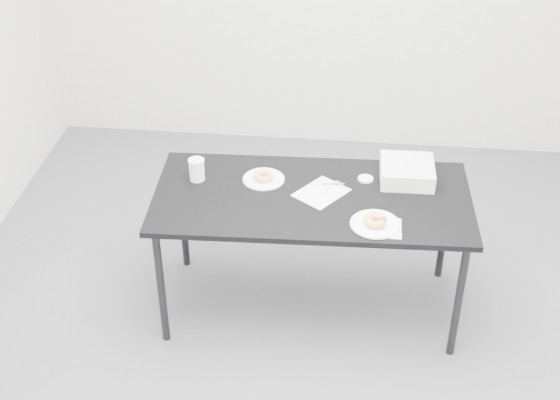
# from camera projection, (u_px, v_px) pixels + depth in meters

# --- Properties ---
(floor) EXTENTS (4.00, 4.00, 0.00)m
(floor) POSITION_uv_depth(u_px,v_px,m) (299.00, 318.00, 4.30)
(floor) COLOR #505055
(floor) RESTS_ON ground
(table) EXTENTS (1.65, 0.82, 0.74)m
(table) POSITION_uv_depth(u_px,v_px,m) (312.00, 205.00, 4.01)
(table) COLOR black
(table) RESTS_ON floor
(scorecard) EXTENTS (0.31, 0.32, 0.00)m
(scorecard) POSITION_uv_depth(u_px,v_px,m) (321.00, 193.00, 4.00)
(scorecard) COLOR white
(scorecard) RESTS_ON table
(logo_patch) EXTENTS (0.06, 0.06, 0.00)m
(logo_patch) POSITION_uv_depth(u_px,v_px,m) (337.00, 183.00, 4.07)
(logo_patch) COLOR green
(logo_patch) RESTS_ON scorecard
(pen) EXTENTS (0.12, 0.02, 0.01)m
(pen) POSITION_uv_depth(u_px,v_px,m) (333.00, 184.00, 4.06)
(pen) COLOR #0C8E61
(pen) RESTS_ON scorecard
(napkin) EXTENTS (0.17, 0.17, 0.00)m
(napkin) POSITION_uv_depth(u_px,v_px,m) (384.00, 228.00, 3.74)
(napkin) COLOR white
(napkin) RESTS_ON table
(plate_near) EXTENTS (0.24, 0.24, 0.01)m
(plate_near) POSITION_uv_depth(u_px,v_px,m) (375.00, 224.00, 3.76)
(plate_near) COLOR white
(plate_near) RESTS_ON napkin
(donut_near) EXTENTS (0.13, 0.13, 0.04)m
(donut_near) POSITION_uv_depth(u_px,v_px,m) (376.00, 220.00, 3.75)
(donut_near) COLOR gold
(donut_near) RESTS_ON plate_near
(plate_far) EXTENTS (0.22, 0.22, 0.01)m
(plate_far) POSITION_uv_depth(u_px,v_px,m) (264.00, 179.00, 4.10)
(plate_far) COLOR white
(plate_far) RESTS_ON table
(donut_far) EXTENTS (0.12, 0.12, 0.03)m
(donut_far) POSITION_uv_depth(u_px,v_px,m) (264.00, 176.00, 4.09)
(donut_far) COLOR gold
(donut_far) RESTS_ON plate_far
(coffee_cup) EXTENTS (0.08, 0.08, 0.12)m
(coffee_cup) POSITION_uv_depth(u_px,v_px,m) (197.00, 170.00, 4.07)
(coffee_cup) COLOR white
(coffee_cup) RESTS_ON table
(cup_lid) EXTENTS (0.08, 0.08, 0.01)m
(cup_lid) POSITION_uv_depth(u_px,v_px,m) (366.00, 179.00, 4.10)
(cup_lid) COLOR white
(cup_lid) RESTS_ON table
(bakery_box) EXTENTS (0.28, 0.28, 0.09)m
(bakery_box) POSITION_uv_depth(u_px,v_px,m) (407.00, 172.00, 4.08)
(bakery_box) COLOR silver
(bakery_box) RESTS_ON table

